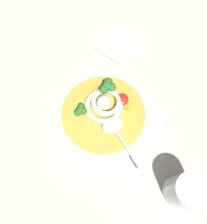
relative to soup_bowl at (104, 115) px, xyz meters
The scene contains 11 objects.
table_slab 5.64cm from the soup_bowl, 91.92° to the left, with size 134.47×134.47×4.10cm, color #BCB29E.
soup_bowl is the anchor object (origin of this frame).
noodle_pile 4.08cm from the soup_bowl, ahead, with size 11.54×11.31×4.64cm.
soup_spoon 6.71cm from the soup_bowl, 133.60° to the right, with size 14.32×14.80×1.60cm.
chili_sauce_dollop 6.99cm from the soup_bowl, 40.75° to the right, with size 3.63×3.27×1.63cm, color red.
broccoli_floret_center 8.16cm from the soup_bowl, ahead, with size 5.10×4.38×4.03cm.
broccoli_floret_front 7.32cm from the soup_bowl, 108.31° to the left, with size 3.82×3.28×3.02cm.
carrot_slice_beside_chili 7.09cm from the soup_bowl, 31.95° to the left, with size 2.17×2.17×0.73cm, color orange.
carrot_slice_left 7.15cm from the soup_bowl, 60.66° to the right, with size 2.10×2.10×0.80cm, color orange.
drinking_glass 27.87cm from the soup_bowl, 120.75° to the right, with size 7.97×7.97×11.13cm, color silver.
folded_napkin 27.17cm from the soup_bowl, ahead, with size 12.96×10.68×0.80cm, color beige.
Camera 1 is at (-21.05, -9.58, 61.77)cm, focal length 33.91 mm.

